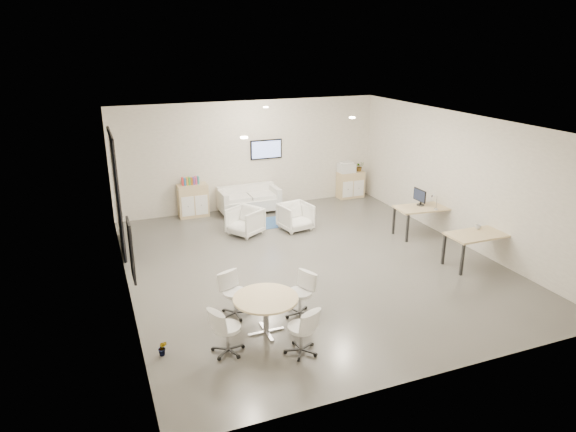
% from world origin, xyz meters
% --- Properties ---
extents(room_shell, '(9.60, 10.60, 4.80)m').
position_xyz_m(room_shell, '(0.00, 0.00, 1.60)').
color(room_shell, '#55534D').
rests_on(room_shell, ground).
extents(glass_door, '(0.09, 1.90, 2.85)m').
position_xyz_m(glass_door, '(-3.95, 2.51, 1.50)').
color(glass_door, black).
rests_on(glass_door, room_shell).
extents(artwork, '(0.05, 0.54, 1.04)m').
position_xyz_m(artwork, '(-3.97, -1.60, 1.55)').
color(artwork, black).
rests_on(artwork, room_shell).
extents(wall_tv, '(0.98, 0.06, 0.58)m').
position_xyz_m(wall_tv, '(0.50, 4.46, 1.75)').
color(wall_tv, black).
rests_on(wall_tv, room_shell).
extents(ceiling_spots, '(3.14, 4.14, 0.03)m').
position_xyz_m(ceiling_spots, '(-0.20, 0.83, 3.18)').
color(ceiling_spots, '#FFEAC6').
rests_on(ceiling_spots, room_shell).
extents(sideboard_left, '(0.84, 0.44, 0.95)m').
position_xyz_m(sideboard_left, '(-1.81, 4.26, 0.47)').
color(sideboard_left, '#D0B57D').
rests_on(sideboard_left, room_shell).
extents(sideboard_right, '(0.85, 0.41, 0.85)m').
position_xyz_m(sideboard_right, '(3.29, 4.27, 0.42)').
color(sideboard_right, '#D0B57D').
rests_on(sideboard_right, room_shell).
extents(books, '(0.49, 0.14, 0.22)m').
position_xyz_m(books, '(-1.86, 4.26, 1.06)').
color(books, red).
rests_on(books, sideboard_left).
extents(printer, '(0.51, 0.43, 0.34)m').
position_xyz_m(printer, '(3.12, 4.27, 1.01)').
color(printer, white).
rests_on(printer, sideboard_right).
extents(loveseat, '(1.76, 0.90, 0.65)m').
position_xyz_m(loveseat, '(-0.21, 4.06, 0.36)').
color(loveseat, white).
rests_on(loveseat, room_shell).
extents(blue_rug, '(1.39, 0.94, 0.01)m').
position_xyz_m(blue_rug, '(0.02, 2.90, 0.01)').
color(blue_rug, navy).
rests_on(blue_rug, room_shell).
extents(armchair_left, '(1.01, 1.03, 0.79)m').
position_xyz_m(armchair_left, '(-0.86, 2.30, 0.39)').
color(armchair_left, white).
rests_on(armchair_left, room_shell).
extents(armchair_right, '(0.88, 0.84, 0.79)m').
position_xyz_m(armchair_right, '(0.51, 2.16, 0.40)').
color(armchair_right, white).
rests_on(armchair_right, room_shell).
extents(desk_rear, '(1.51, 0.86, 0.76)m').
position_xyz_m(desk_rear, '(3.45, 0.60, 0.68)').
color(desk_rear, '#D0B57D').
rests_on(desk_rear, room_shell).
extents(desk_front, '(1.47, 0.73, 0.76)m').
position_xyz_m(desk_front, '(3.46, -1.47, 0.69)').
color(desk_front, '#D0B57D').
rests_on(desk_front, room_shell).
extents(monitor, '(0.20, 0.50, 0.44)m').
position_xyz_m(monitor, '(3.41, 0.75, 0.99)').
color(monitor, black).
rests_on(monitor, desk_rear).
extents(round_table, '(1.12, 1.12, 0.68)m').
position_xyz_m(round_table, '(-1.92, -2.42, 0.60)').
color(round_table, '#D0B57D').
rests_on(round_table, room_shell).
extents(meeting_chairs, '(2.31, 2.31, 0.82)m').
position_xyz_m(meeting_chairs, '(-1.92, -2.42, 0.41)').
color(meeting_chairs, white).
rests_on(meeting_chairs, room_shell).
extents(plant_cabinet, '(0.28, 0.31, 0.24)m').
position_xyz_m(plant_cabinet, '(3.57, 4.25, 0.97)').
color(plant_cabinet, '#3F7F3F').
rests_on(plant_cabinet, sideboard_right).
extents(plant_floor, '(0.25, 0.31, 0.12)m').
position_xyz_m(plant_floor, '(-3.70, -2.46, 0.06)').
color(plant_floor, '#3F7F3F').
rests_on(plant_floor, room_shell).
extents(cup, '(0.13, 0.11, 0.12)m').
position_xyz_m(cup, '(3.61, -1.24, 0.83)').
color(cup, white).
rests_on(cup, desk_front).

